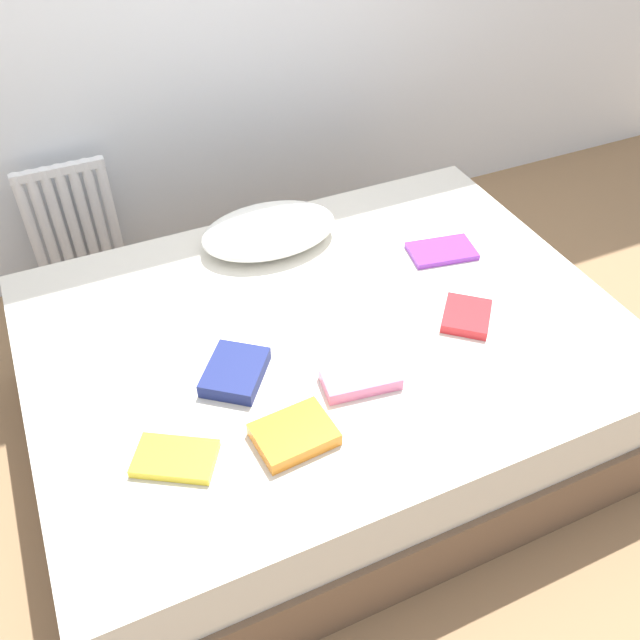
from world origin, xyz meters
name	(u,v)px	position (x,y,z in m)	size (l,w,h in m)	color
ground_plane	(325,420)	(0.00, 0.00, 0.00)	(8.00, 8.00, 0.00)	#93704C
bed	(326,376)	(0.00, 0.00, 0.25)	(2.00, 1.50, 0.50)	brown
radiator	(73,223)	(-0.67, 1.20, 0.36)	(0.38, 0.04, 0.56)	white
pillow	(268,230)	(0.00, 0.52, 0.56)	(0.53, 0.35, 0.12)	white
textbook_yellow	(175,458)	(-0.61, -0.34, 0.51)	(0.22, 0.14, 0.03)	yellow
textbook_red	(467,316)	(0.44, -0.17, 0.52)	(0.18, 0.15, 0.03)	red
textbook_navy	(235,372)	(-0.36, -0.10, 0.52)	(0.21, 0.17, 0.05)	navy
textbook_orange	(294,434)	(-0.29, -0.40, 0.52)	(0.22, 0.17, 0.04)	orange
textbook_pink	(360,379)	(-0.02, -0.29, 0.52)	(0.23, 0.12, 0.04)	pink
textbook_purple	(442,251)	(0.57, 0.18, 0.51)	(0.25, 0.15, 0.02)	purple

